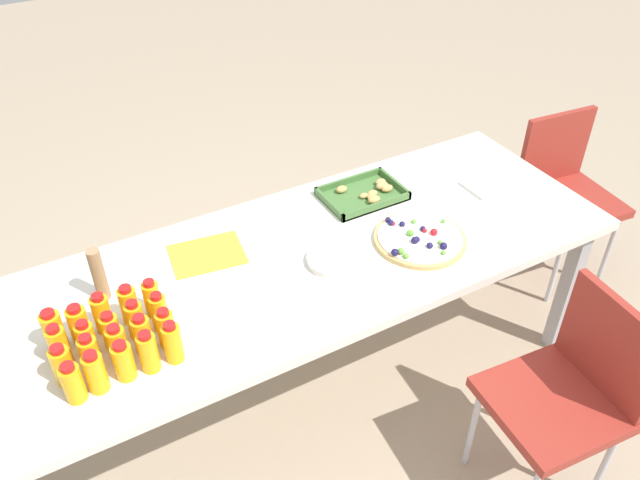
# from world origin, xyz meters

# --- Properties ---
(ground_plane) EXTENTS (12.00, 12.00, 0.00)m
(ground_plane) POSITION_xyz_m (0.00, 0.00, 0.00)
(ground_plane) COLOR tan
(party_table) EXTENTS (2.34, 0.84, 0.72)m
(party_table) POSITION_xyz_m (0.00, 0.00, 0.66)
(party_table) COLOR silver
(party_table) RESTS_ON ground_plane
(chair_end) EXTENTS (0.44, 0.44, 0.83)m
(chair_end) POSITION_xyz_m (1.47, 0.09, 0.50)
(chair_end) COLOR maroon
(chair_end) RESTS_ON ground_plane
(chair_near_right) EXTENTS (0.43, 0.43, 0.83)m
(chair_near_right) POSITION_xyz_m (0.57, -0.80, 0.50)
(chair_near_right) COLOR maroon
(chair_near_right) RESTS_ON ground_plane
(juice_bottle_0) EXTENTS (0.06, 0.06, 0.14)m
(juice_bottle_0) POSITION_xyz_m (-0.86, -0.24, 0.78)
(juice_bottle_0) COLOR #F9AC14
(juice_bottle_0) RESTS_ON party_table
(juice_bottle_1) EXTENTS (0.06, 0.06, 0.14)m
(juice_bottle_1) POSITION_xyz_m (-0.80, -0.24, 0.79)
(juice_bottle_1) COLOR #FAAC14
(juice_bottle_1) RESTS_ON party_table
(juice_bottle_2) EXTENTS (0.06, 0.06, 0.14)m
(juice_bottle_2) POSITION_xyz_m (-0.72, -0.23, 0.78)
(juice_bottle_2) COLOR #FAAD14
(juice_bottle_2) RESTS_ON party_table
(juice_bottle_3) EXTENTS (0.06, 0.06, 0.15)m
(juice_bottle_3) POSITION_xyz_m (-0.65, -0.24, 0.79)
(juice_bottle_3) COLOR #F9AC14
(juice_bottle_3) RESTS_ON party_table
(juice_bottle_4) EXTENTS (0.06, 0.06, 0.15)m
(juice_bottle_4) POSITION_xyz_m (-0.57, -0.24, 0.79)
(juice_bottle_4) COLOR #F9AF14
(juice_bottle_4) RESTS_ON party_table
(juice_bottle_5) EXTENTS (0.06, 0.06, 0.14)m
(juice_bottle_5) POSITION_xyz_m (-0.87, -0.17, 0.79)
(juice_bottle_5) COLOR #F8AD14
(juice_bottle_5) RESTS_ON party_table
(juice_bottle_6) EXTENTS (0.06, 0.06, 0.14)m
(juice_bottle_6) POSITION_xyz_m (-0.80, -0.16, 0.79)
(juice_bottle_6) COLOR #FAAD14
(juice_bottle_6) RESTS_ON party_table
(juice_bottle_7) EXTENTS (0.06, 0.06, 0.14)m
(juice_bottle_7) POSITION_xyz_m (-0.72, -0.16, 0.78)
(juice_bottle_7) COLOR #FAAC14
(juice_bottle_7) RESTS_ON party_table
(juice_bottle_8) EXTENTS (0.06, 0.06, 0.14)m
(juice_bottle_8) POSITION_xyz_m (-0.64, -0.16, 0.79)
(juice_bottle_8) COLOR #FAAF14
(juice_bottle_8) RESTS_ON party_table
(juice_bottle_9) EXTENTS (0.05, 0.05, 0.14)m
(juice_bottle_9) POSITION_xyz_m (-0.57, -0.17, 0.79)
(juice_bottle_9) COLOR #F8AD14
(juice_bottle_9) RESTS_ON party_table
(juice_bottle_10) EXTENTS (0.06, 0.06, 0.15)m
(juice_bottle_10) POSITION_xyz_m (-0.87, -0.09, 0.79)
(juice_bottle_10) COLOR #F9AE14
(juice_bottle_10) RESTS_ON party_table
(juice_bottle_11) EXTENTS (0.05, 0.05, 0.13)m
(juice_bottle_11) POSITION_xyz_m (-0.79, -0.09, 0.78)
(juice_bottle_11) COLOR #F9AD14
(juice_bottle_11) RESTS_ON party_table
(juice_bottle_12) EXTENTS (0.06, 0.06, 0.13)m
(juice_bottle_12) POSITION_xyz_m (-0.72, -0.09, 0.78)
(juice_bottle_12) COLOR #F9AF14
(juice_bottle_12) RESTS_ON party_table
(juice_bottle_13) EXTENTS (0.06, 0.06, 0.14)m
(juice_bottle_13) POSITION_xyz_m (-0.64, -0.09, 0.79)
(juice_bottle_13) COLOR #FAAC14
(juice_bottle_13) RESTS_ON party_table
(juice_bottle_14) EXTENTS (0.05, 0.05, 0.14)m
(juice_bottle_14) POSITION_xyz_m (-0.57, -0.09, 0.79)
(juice_bottle_14) COLOR #F9AD14
(juice_bottle_14) RESTS_ON party_table
(juice_bottle_15) EXTENTS (0.06, 0.06, 0.15)m
(juice_bottle_15) POSITION_xyz_m (-0.87, -0.02, 0.79)
(juice_bottle_15) COLOR #FAAB14
(juice_bottle_15) RESTS_ON party_table
(juice_bottle_16) EXTENTS (0.06, 0.06, 0.14)m
(juice_bottle_16) POSITION_xyz_m (-0.80, -0.02, 0.78)
(juice_bottle_16) COLOR #F9AE14
(juice_bottle_16) RESTS_ON party_table
(juice_bottle_17) EXTENTS (0.06, 0.06, 0.15)m
(juice_bottle_17) POSITION_xyz_m (-0.72, -0.01, 0.79)
(juice_bottle_17) COLOR #F9AE14
(juice_bottle_17) RESTS_ON party_table
(juice_bottle_18) EXTENTS (0.06, 0.06, 0.14)m
(juice_bottle_18) POSITION_xyz_m (-0.64, -0.01, 0.79)
(juice_bottle_18) COLOR #FAAF14
(juice_bottle_18) RESTS_ON party_table
(juice_bottle_19) EXTENTS (0.05, 0.05, 0.14)m
(juice_bottle_19) POSITION_xyz_m (-0.56, -0.02, 0.78)
(juice_bottle_19) COLOR #FAAF14
(juice_bottle_19) RESTS_ON party_table
(fruit_pizza) EXTENTS (0.34, 0.34, 0.05)m
(fruit_pizza) POSITION_xyz_m (0.41, -0.14, 0.73)
(fruit_pizza) COLOR tan
(fruit_pizza) RESTS_ON party_table
(snack_tray) EXTENTS (0.33, 0.23, 0.04)m
(snack_tray) POSITION_xyz_m (0.40, 0.22, 0.73)
(snack_tray) COLOR #477238
(snack_tray) RESTS_ON party_table
(plate_stack) EXTENTS (0.19, 0.19, 0.02)m
(plate_stack) POSITION_xyz_m (0.07, -0.08, 0.73)
(plate_stack) COLOR silver
(plate_stack) RESTS_ON party_table
(napkin_stack) EXTENTS (0.15, 0.15, 0.01)m
(napkin_stack) POSITION_xyz_m (0.87, 0.03, 0.73)
(napkin_stack) COLOR white
(napkin_stack) RESTS_ON party_table
(cardboard_tube) EXTENTS (0.04, 0.04, 0.20)m
(cardboard_tube) POSITION_xyz_m (-0.69, 0.14, 0.82)
(cardboard_tube) COLOR #9E7A56
(cardboard_tube) RESTS_ON party_table
(paper_folder) EXTENTS (0.29, 0.24, 0.01)m
(paper_folder) POSITION_xyz_m (-0.31, 0.18, 0.72)
(paper_folder) COLOR yellow
(paper_folder) RESTS_ON party_table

